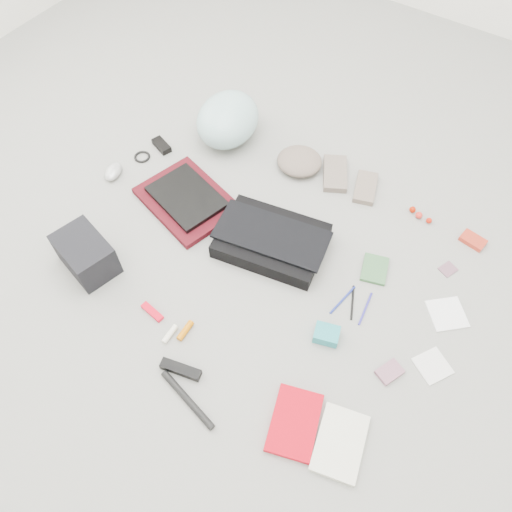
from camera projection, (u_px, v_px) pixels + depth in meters
The scene contains 33 objects.
ground_plane at pixel (256, 263), 1.94m from camera, with size 4.00×4.00×0.00m, color gray.
messenger_bag at pixel (271, 241), 1.96m from camera, with size 0.41×0.29×0.07m, color black.
bag_flap at pixel (272, 235), 1.92m from camera, with size 0.44×0.20×0.01m, color black.
laptop_sleeve at pixel (187, 200), 2.10m from camera, with size 0.39×0.30×0.03m, color #450911.
laptop at pixel (187, 197), 2.08m from camera, with size 0.30×0.22×0.02m, color black.
bike_helmet at pixel (228, 119), 2.24m from camera, with size 0.27×0.34×0.20m, color #9FCCCC.
beanie at pixel (299, 161), 2.19m from camera, with size 0.20×0.19×0.07m, color #6F5F53.
mitten_left at pixel (335, 173), 2.18m from camera, with size 0.10×0.20×0.03m, color #726359.
mitten_right at pixel (365, 188), 2.14m from camera, with size 0.09×0.17×0.03m, color #77675A.
power_brick at pixel (162, 146), 2.28m from camera, with size 0.10×0.05×0.03m, color black.
cable_coil at pixel (142, 157), 2.25m from camera, with size 0.07×0.07×0.01m, color black.
mouse at pixel (113, 171), 2.18m from camera, with size 0.07×0.11×0.04m, color #A0A0A0.
camera_bag at pixel (86, 254), 1.87m from camera, with size 0.22×0.16×0.14m, color black.
multitool at pixel (152, 312), 1.81m from camera, with size 0.10×0.03×0.01m, color red.
toiletry_tube_white at pixel (170, 334), 1.76m from camera, with size 0.02×0.02×0.07m, color silver.
toiletry_tube_orange at pixel (185, 331), 1.77m from camera, with size 0.02×0.02×0.08m, color #BF6301.
u_lock at pixel (181, 369), 1.68m from camera, with size 0.14×0.04×0.03m, color black.
bike_pump at pixel (187, 400), 1.63m from camera, with size 0.02×0.02×0.25m, color black.
book_red at pixel (295, 423), 1.59m from camera, with size 0.15×0.22×0.02m, color red.
book_white at pixel (340, 443), 1.55m from camera, with size 0.14×0.22×0.02m, color beige.
notepad at pixel (375, 269), 1.91m from camera, with size 0.09×0.13×0.01m, color #345E36.
pen_blue at pixel (343, 300), 1.84m from camera, with size 0.01×0.01×0.15m, color navy.
pen_black at pixel (352, 302), 1.84m from camera, with size 0.01×0.01×0.14m, color black.
pen_navy at pixel (365, 309), 1.82m from camera, with size 0.01×0.01×0.14m, color navy.
accordion_wallet at pixel (326, 334), 1.75m from camera, with size 0.09×0.07×0.04m, color teal.
card_deck at pixel (390, 372), 1.69m from camera, with size 0.06×0.09×0.02m, color #8E5A6E.
napkin_top at pixel (447, 314), 1.81m from camera, with size 0.13×0.13×0.01m, color white.
napkin_bottom at pixel (433, 366), 1.70m from camera, with size 0.11×0.11×0.01m, color silver.
lollipop_a at pixel (413, 210), 2.07m from camera, with size 0.03×0.03×0.03m, color #9F1600.
lollipop_b at pixel (419, 215), 2.05m from camera, with size 0.03×0.03×0.03m, color red.
lollipop_c at pixel (429, 221), 2.04m from camera, with size 0.02×0.02×0.02m, color #B41605.
altoids_tin at pixel (473, 240), 1.99m from camera, with size 0.10×0.06×0.02m, color #AE2F1D.
stamp_sheet at pixel (448, 269), 1.92m from camera, with size 0.05×0.06×0.00m, color #784E5E.
Camera 1 is at (0.58, -0.87, 1.63)m, focal length 35.00 mm.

